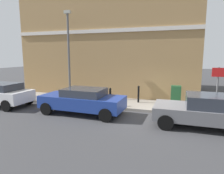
% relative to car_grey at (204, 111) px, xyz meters
% --- Properties ---
extents(ground, '(80.00, 80.00, 0.00)m').
position_rel_car_grey_xyz_m(ground, '(0.68, 1.75, -0.71)').
color(ground, '#38383A').
extents(sidewalk, '(2.49, 30.00, 0.15)m').
position_rel_car_grey_xyz_m(sidewalk, '(2.63, 7.75, -0.64)').
color(sidewalk, gray).
rests_on(sidewalk, ground).
extents(corner_building, '(7.57, 12.99, 8.35)m').
position_rel_car_grey_xyz_m(corner_building, '(7.61, 6.24, 3.46)').
color(corner_building, '#9E7A4C').
rests_on(corner_building, ground).
extents(car_grey, '(1.99, 4.05, 1.39)m').
position_rel_car_grey_xyz_m(car_grey, '(0.00, 0.00, 0.00)').
color(car_grey, slate).
rests_on(car_grey, ground).
extents(car_blue, '(1.94, 4.39, 1.34)m').
position_rel_car_grey_xyz_m(car_blue, '(0.16, 5.74, 0.00)').
color(car_blue, navy).
rests_on(car_blue, ground).
extents(utility_cabinet, '(0.46, 0.61, 1.15)m').
position_rel_car_grey_xyz_m(utility_cabinet, '(2.85, 1.16, -0.03)').
color(utility_cabinet, '#1E4C28').
rests_on(utility_cabinet, sidewalk).
extents(bollard_near_cabinet, '(0.14, 0.14, 1.04)m').
position_rel_car_grey_xyz_m(bollard_near_cabinet, '(2.95, 3.34, -0.01)').
color(bollard_near_cabinet, black).
rests_on(bollard_near_cabinet, sidewalk).
extents(bollard_far_kerb, '(0.14, 0.14, 1.04)m').
position_rel_car_grey_xyz_m(bollard_far_kerb, '(1.63, 4.73, -0.01)').
color(bollard_far_kerb, black).
rests_on(bollard_far_kerb, sidewalk).
extents(street_sign, '(0.08, 0.60, 2.30)m').
position_rel_car_grey_xyz_m(street_sign, '(1.84, -0.75, 0.95)').
color(street_sign, '#59595B').
rests_on(street_sign, sidewalk).
extents(lamppost, '(0.20, 0.44, 5.72)m').
position_rel_car_grey_xyz_m(lamppost, '(2.88, 8.05, 2.59)').
color(lamppost, '#59595B').
rests_on(lamppost, sidewalk).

